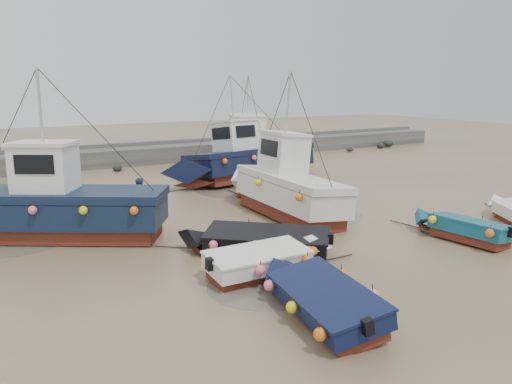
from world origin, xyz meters
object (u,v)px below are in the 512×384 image
(dinghy_5, at_px, (268,257))
(cabin_boat_3, at_px, (248,148))
(cabin_boat_0, at_px, (56,204))
(dinghy_4, at_px, (257,239))
(cabin_boat_2, at_px, (245,159))
(dinghy_2, at_px, (460,225))
(person, at_px, (140,222))
(dinghy_1, at_px, (322,293))
(cabin_boat_1, at_px, (281,184))

(dinghy_5, distance_m, cabin_boat_3, 20.13)
(dinghy_5, distance_m, cabin_boat_0, 8.61)
(dinghy_4, relative_size, cabin_boat_2, 0.48)
(cabin_boat_0, distance_m, cabin_boat_3, 17.84)
(dinghy_2, xyz_separation_m, cabin_boat_2, (-1.25, 14.22, 0.73))
(dinghy_5, distance_m, person, 7.95)
(dinghy_1, xyz_separation_m, person, (-1.31, 10.71, -0.55))
(dinghy_2, relative_size, cabin_boat_2, 0.45)
(dinghy_2, height_order, dinghy_5, same)
(dinghy_5, xyz_separation_m, cabin_boat_2, (6.75, 13.56, 0.74))
(dinghy_5, relative_size, person, 2.85)
(dinghy_4, xyz_separation_m, cabin_boat_3, (8.69, 16.02, 0.78))
(dinghy_5, bearing_deg, dinghy_2, 85.46)
(cabin_boat_1, bearing_deg, cabin_boat_2, 74.93)
(cabin_boat_1, bearing_deg, dinghy_2, -57.68)
(cabin_boat_2, bearing_deg, cabin_boat_3, -41.66)
(cabin_boat_1, xyz_separation_m, cabin_boat_2, (2.45, 7.75, -0.06))
(cabin_boat_3, relative_size, person, 5.63)
(cabin_boat_0, bearing_deg, dinghy_1, -123.32)
(dinghy_5, height_order, cabin_boat_0, cabin_boat_0)
(person, bearing_deg, dinghy_2, 116.99)
(dinghy_4, distance_m, cabin_boat_2, 13.27)
(dinghy_1, bearing_deg, dinghy_5, 95.48)
(dinghy_1, relative_size, person, 3.13)
(cabin_boat_1, distance_m, cabin_boat_3, 13.02)
(dinghy_4, distance_m, person, 6.40)
(dinghy_1, relative_size, cabin_boat_3, 0.56)
(cabin_boat_3, xyz_separation_m, person, (-10.86, -10.02, -1.32))
(cabin_boat_3, distance_m, person, 14.84)
(dinghy_5, xyz_separation_m, cabin_boat_0, (-4.88, 7.05, 0.79))
(dinghy_2, bearing_deg, cabin_boat_1, 112.96)
(dinghy_4, height_order, cabin_boat_1, cabin_boat_1)
(dinghy_1, distance_m, cabin_boat_1, 9.86)
(dinghy_2, bearing_deg, person, 131.55)
(cabin_boat_2, height_order, person, cabin_boat_2)
(dinghy_1, bearing_deg, cabin_boat_2, 76.49)
(cabin_boat_3, bearing_deg, dinghy_5, -102.42)
(dinghy_4, bearing_deg, dinghy_5, -159.17)
(dinghy_1, height_order, dinghy_5, same)
(dinghy_1, bearing_deg, dinghy_4, 88.95)
(dinghy_1, height_order, cabin_boat_1, cabin_boat_1)
(cabin_boat_0, bearing_deg, dinghy_2, -89.36)
(dinghy_2, xyz_separation_m, dinghy_5, (-8.01, 0.66, -0.01))
(dinghy_5, height_order, cabin_boat_2, cabin_boat_2)
(cabin_boat_1, xyz_separation_m, person, (-5.80, 1.97, -1.37))
(dinghy_4, xyz_separation_m, cabin_boat_0, (-5.55, 5.26, 0.81))
(cabin_boat_1, xyz_separation_m, cabin_boat_3, (5.05, 11.99, -0.04))
(person, bearing_deg, cabin_boat_3, -158.71)
(dinghy_2, distance_m, cabin_boat_0, 15.04)
(cabin_boat_3, bearing_deg, person, -122.00)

